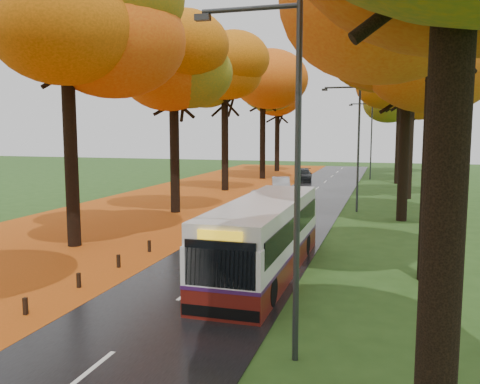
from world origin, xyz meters
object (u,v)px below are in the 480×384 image
at_px(car_silver, 281,185).
at_px(car_dark, 303,175).
at_px(streetlamp_near, 286,155).
at_px(bus, 264,235).
at_px(streetlamp_mid, 355,138).
at_px(streetlamp_far, 369,135).
at_px(car_white, 258,198).

distance_m(car_silver, car_dark, 10.62).
height_order(streetlamp_near, bus, streetlamp_near).
height_order(streetlamp_mid, bus, streetlamp_mid).
distance_m(streetlamp_far, car_white, 23.34).
distance_m(car_white, car_silver, 7.53).
distance_m(streetlamp_mid, car_silver, 10.53).
height_order(streetlamp_mid, car_dark, streetlamp_mid).
bearing_deg(streetlamp_far, bus, -93.23).
bearing_deg(car_silver, car_white, -104.28).
xyz_separation_m(car_white, car_dark, (0.10, 18.15, 0.00)).
xyz_separation_m(streetlamp_far, car_silver, (-6.30, -14.57, -4.01)).
xyz_separation_m(streetlamp_mid, car_silver, (-6.30, 7.43, -4.01)).
relative_size(streetlamp_mid, bus, 0.79).
distance_m(streetlamp_near, car_white, 23.15).
xyz_separation_m(streetlamp_mid, car_dark, (-6.20, 18.05, -4.07)).
bearing_deg(bus, car_silver, 100.51).
bearing_deg(streetlamp_near, streetlamp_far, 90.00).
bearing_deg(streetlamp_near, streetlamp_mid, 90.00).
bearing_deg(bus, car_white, 105.44).
xyz_separation_m(streetlamp_near, car_white, (-6.30, 21.90, -4.07)).
bearing_deg(car_white, car_dark, 90.20).
xyz_separation_m(streetlamp_mid, car_white, (-6.30, -0.10, -4.07)).
bearing_deg(bus, streetlamp_near, -72.27).
relative_size(streetlamp_far, car_silver, 1.97).
relative_size(streetlamp_near, car_white, 2.24).
distance_m(streetlamp_far, car_silver, 16.37).
bearing_deg(car_white, streetlamp_near, -73.46).
height_order(car_white, car_silver, car_silver).
bearing_deg(car_dark, bus, -90.86).
bearing_deg(car_silver, bus, -93.87).
distance_m(car_white, car_dark, 18.15).
distance_m(streetlamp_mid, streetlamp_far, 22.00).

